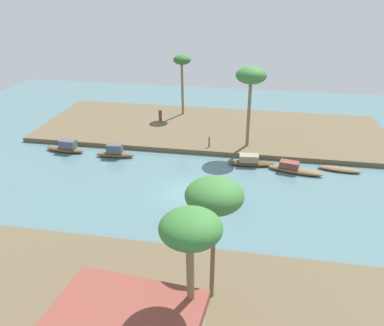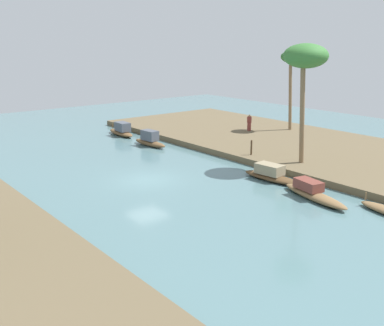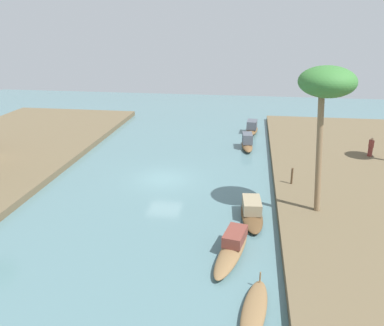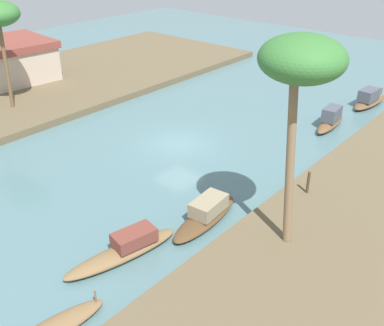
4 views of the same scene
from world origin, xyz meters
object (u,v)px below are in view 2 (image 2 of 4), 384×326
Objects in this scene: sampan_with_tall_canopy at (313,193)px; palm_tree_left_far at (292,61)px; mooring_post at (251,148)px; palm_tree_left_near at (306,59)px; sampan_midstream at (271,175)px; sampan_upstream_small at (150,140)px; sampan_open_hull at (122,131)px; person_on_near_bank at (249,124)px.

palm_tree_left_far is (13.55, -13.87, 6.79)m from sampan_with_tall_canopy.
mooring_post is 7.92m from palm_tree_left_near.
sampan_midstream is at bearing 126.09° from palm_tree_left_far.
sampan_with_tall_canopy is 0.69× the size of palm_tree_left_far.
mooring_post is (8.61, -3.58, 0.68)m from sampan_with_tall_canopy.
sampan_upstream_small is at bearing 17.41° from palm_tree_left_near.
palm_tree_left_near is (4.68, -4.52, 7.49)m from sampan_with_tall_canopy.
sampan_upstream_small is 0.48× the size of palm_tree_left_near.
person_on_near_bank is (-7.79, -9.75, 0.66)m from sampan_open_hull.
palm_tree_left_far reaches higher than sampan_with_tall_canopy.
person_on_near_bank is 14.22m from palm_tree_left_near.
palm_tree_left_far is (9.44, -12.95, 6.77)m from sampan_midstream.
mooring_post is at bearing -166.03° from sampan_upstream_small.
sampan_with_tall_canopy is at bearing 157.40° from mooring_post.
palm_tree_left_near is (-13.22, -4.14, 7.35)m from sampan_upstream_small.
palm_tree_left_near reaches higher than sampan_upstream_small.
palm_tree_left_far is (-2.13, -3.35, 6.02)m from person_on_near_bank.
sampan_with_tall_canopy is at bearing 134.34° from palm_tree_left_far.
sampan_upstream_small is 13.79m from sampan_midstream.
palm_tree_left_near reaches higher than person_on_near_bank.
sampan_open_hull reaches higher than sampan_with_tall_canopy.
mooring_post is (4.49, -2.66, 0.66)m from sampan_midstream.
sampan_open_hull is 3.80× the size of mooring_post.
person_on_near_bank is 0.21× the size of palm_tree_left_far.
sampan_with_tall_canopy is 3.31× the size of person_on_near_bank.
sampan_midstream is at bearing 98.94° from palm_tree_left_near.
sampan_midstream is 0.88× the size of sampan_with_tall_canopy.
sampan_upstream_small is 15.66m from palm_tree_left_far.
person_on_near_bank is 7.21m from palm_tree_left_far.
palm_tree_left_far is (4.95, -10.29, 6.11)m from mooring_post.
sampan_upstream_small is 0.53× the size of palm_tree_left_far.
sampan_upstream_small is at bearing -2.90° from sampan_midstream.
sampan_open_hull is at bearing 9.71° from sampan_with_tall_canopy.
person_on_near_bank reaches higher than sampan_upstream_small.
palm_tree_left_far is at bearing -123.29° from sampan_open_hull.
sampan_with_tall_canopy is 0.62× the size of palm_tree_left_near.
mooring_post is (-9.29, -3.21, 0.54)m from sampan_upstream_small.
sampan_upstream_small is at bearing -127.01° from person_on_near_bank.
sampan_open_hull is (23.47, -0.77, 0.11)m from sampan_with_tall_canopy.
mooring_post is at bearing 13.44° from palm_tree_left_near.
palm_tree_left_far reaches higher than sampan_upstream_small.
person_on_near_bank reaches higher than sampan_with_tall_canopy.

